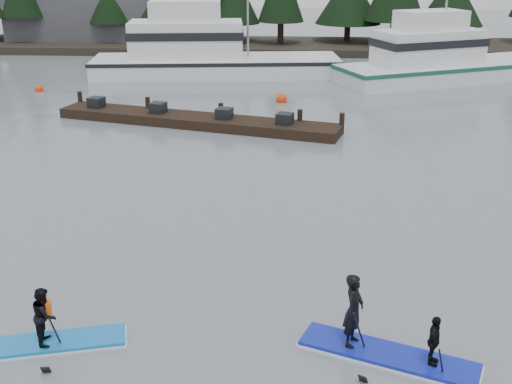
# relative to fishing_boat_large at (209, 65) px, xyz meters

# --- Properties ---
(ground) EXTENTS (160.00, 160.00, 0.00)m
(ground) POSITION_rel_fishing_boat_large_xyz_m (4.50, -30.58, -0.70)
(ground) COLOR slate
(ground) RESTS_ON ground
(far_shore) EXTENTS (70.00, 8.00, 0.60)m
(far_shore) POSITION_rel_fishing_boat_large_xyz_m (4.50, 11.42, -0.40)
(far_shore) COLOR #2D281E
(far_shore) RESTS_ON ground
(treeline) EXTENTS (60.00, 4.00, 8.00)m
(treeline) POSITION_rel_fishing_boat_large_xyz_m (4.50, 11.42, -0.70)
(treeline) COLOR black
(treeline) RESTS_ON ground
(waterfront_building) EXTENTS (18.00, 6.00, 5.00)m
(waterfront_building) POSITION_rel_fishing_boat_large_xyz_m (-9.50, 13.42, 1.80)
(waterfront_building) COLOR #4C4C51
(waterfront_building) RESTS_ON ground
(fishing_boat_large) EXTENTS (16.69, 6.18, 9.36)m
(fishing_boat_large) POSITION_rel_fishing_boat_large_xyz_m (0.00, 0.00, 0.00)
(fishing_boat_large) COLOR white
(fishing_boat_large) RESTS_ON ground
(fishing_boat_medium) EXTENTS (15.23, 9.84, 8.76)m
(fishing_boat_medium) POSITION_rel_fishing_boat_large_xyz_m (15.29, -1.10, -0.07)
(fishing_boat_medium) COLOR white
(fishing_boat_medium) RESTS_ON ground
(floating_dock) EXTENTS (14.13, 5.74, 0.47)m
(floating_dock) POSITION_rel_fishing_boat_large_xyz_m (0.93, -12.89, -0.46)
(floating_dock) COLOR black
(floating_dock) RESTS_ON ground
(buoy_b) EXTENTS (0.61, 0.61, 0.61)m
(buoy_b) POSITION_rel_fishing_boat_large_xyz_m (5.01, -7.68, -0.70)
(buoy_b) COLOR #FF350C
(buoy_b) RESTS_ON ground
(buoy_a) EXTENTS (0.50, 0.50, 0.50)m
(buoy_a) POSITION_rel_fishing_boat_large_xyz_m (-9.55, -5.64, -0.70)
(buoy_a) COLOR #FF350C
(buoy_a) RESTS_ON ground
(paddleboard_solo) EXTENTS (3.39, 1.59, 1.86)m
(paddleboard_solo) POSITION_rel_fishing_boat_large_xyz_m (0.33, -31.29, -0.23)
(paddleboard_solo) COLOR blue
(paddleboard_solo) RESTS_ON ground
(paddleboard_duo) EXTENTS (3.80, 2.22, 2.29)m
(paddleboard_duo) POSITION_rel_fishing_boat_large_xyz_m (7.53, -31.28, -0.18)
(paddleboard_duo) COLOR #1222AF
(paddleboard_duo) RESTS_ON ground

